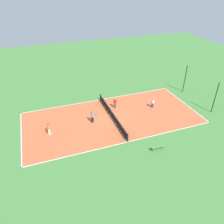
% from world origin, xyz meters
% --- Properties ---
extents(ground_plane, '(80.00, 80.00, 0.00)m').
position_xyz_m(ground_plane, '(0.00, 0.00, 0.00)').
color(ground_plane, '#47843D').
extents(court_surface, '(10.52, 22.52, 0.02)m').
position_xyz_m(court_surface, '(0.00, 0.00, 0.01)').
color(court_surface, '#C66038').
rests_on(court_surface, ground_plane).
extents(tennis_net, '(10.32, 0.10, 1.05)m').
position_xyz_m(tennis_net, '(0.00, 0.00, 0.55)').
color(tennis_net, black).
rests_on(tennis_net, court_surface).
extents(bench, '(0.36, 1.46, 0.45)m').
position_xyz_m(bench, '(7.45, 2.46, 0.39)').
color(bench, '#4C8C4C').
rests_on(bench, ground_plane).
extents(player_center_orange, '(0.98, 0.73, 1.58)m').
position_xyz_m(player_center_orange, '(0.81, -8.05, 0.93)').
color(player_center_orange, white).
rests_on(player_center_orange, court_surface).
extents(player_coach_red, '(0.46, 0.46, 1.46)m').
position_xyz_m(player_coach_red, '(-2.30, 1.29, 0.84)').
color(player_coach_red, navy).
rests_on(player_coach_red, court_surface).
extents(player_baseline_gray, '(0.81, 0.95, 1.62)m').
position_xyz_m(player_baseline_gray, '(0.10, -2.66, 0.95)').
color(player_baseline_gray, black).
rests_on(player_baseline_gray, court_surface).
extents(player_far_white, '(0.37, 0.37, 1.37)m').
position_xyz_m(player_far_white, '(-0.56, 6.25, 0.78)').
color(player_far_white, navy).
rests_on(player_far_white, court_surface).
extents(tennis_ball_right_alley, '(0.07, 0.07, 0.07)m').
position_xyz_m(tennis_ball_right_alley, '(-3.85, 10.23, 0.06)').
color(tennis_ball_right_alley, '#CCE033').
rests_on(tennis_ball_right_alley, court_surface).
extents(tennis_ball_near_net, '(0.07, 0.07, 0.07)m').
position_xyz_m(tennis_ball_near_net, '(0.08, -5.28, 0.06)').
color(tennis_ball_near_net, '#CCE033').
rests_on(tennis_ball_near_net, court_surface).
extents(fence_post_back_left, '(0.12, 0.12, 4.38)m').
position_xyz_m(fence_post_back_left, '(-3.25, 13.22, 2.19)').
color(fence_post_back_left, black).
rests_on(fence_post_back_left, ground_plane).
extents(fence_post_back_right, '(0.12, 0.12, 4.38)m').
position_xyz_m(fence_post_back_right, '(3.25, 13.22, 2.19)').
color(fence_post_back_right, black).
rests_on(fence_post_back_right, ground_plane).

